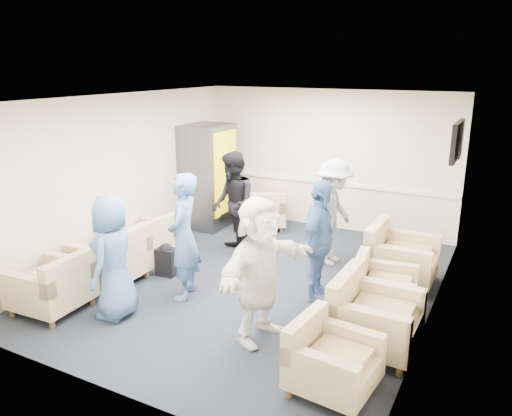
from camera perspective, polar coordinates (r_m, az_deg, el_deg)
The scene contains 25 objects.
floor at distance 7.61m, azimuth -0.05°, elevation -8.31°, with size 6.00×6.00×0.00m, color black.
ceiling at distance 6.94m, azimuth -0.06°, elevation 12.43°, with size 6.00×6.00×0.00m, color silver.
back_wall at distance 9.84m, azimuth 8.17°, elevation 5.46°, with size 5.00×0.02×2.70m, color beige.
front_wall at distance 4.84m, azimuth -16.98°, elevation -6.45°, with size 5.00×0.02×2.70m, color beige.
left_wall at distance 8.58m, azimuth -15.01°, elevation 3.49°, with size 0.02×6.00×2.70m, color beige.
right_wall at distance 6.42m, azimuth 20.08°, elevation -1.15°, with size 0.02×6.00×2.70m, color beige.
chair_rail at distance 9.92m, azimuth 8.02°, elevation 2.89°, with size 4.98×0.04×0.06m, color silver.
tv at distance 8.04m, azimuth 22.00°, elevation 7.10°, with size 0.10×1.00×0.58m.
armchair_left_near at distance 7.11m, azimuth -22.07°, elevation -8.38°, with size 0.90×0.90×0.69m.
armchair_left_mid at distance 7.70m, azimuth -16.07°, elevation -5.69°, with size 0.95×0.95×0.74m.
armchair_left_far at distance 8.43m, azimuth -12.45°, elevation -3.80°, with size 0.91×0.91×0.66m.
armchair_right_near at distance 5.22m, azimuth 8.34°, elevation -16.99°, with size 0.86×0.86×0.63m.
armchair_right_midnear at distance 5.95m, azimuth 12.95°, elevation -12.24°, with size 0.93×0.93×0.73m.
armchair_right_midfar at distance 6.81m, azimuth 14.03°, elevation -8.98°, with size 0.88×0.88×0.63m.
armchair_right_far at distance 7.71m, azimuth 15.86°, elevation -5.60°, with size 0.94×0.94×0.76m.
armchair_corner at distance 9.85m, azimuth 0.94°, elevation -0.45°, with size 1.13×1.13×0.67m.
vending_machine at distance 9.91m, azimuth -5.48°, elevation 3.66°, with size 0.82×0.96×2.03m.
backpack at distance 7.83m, azimuth -10.21°, elevation -5.73°, with size 0.33×0.25×0.52m.
pillow at distance 7.05m, azimuth -22.29°, elevation -7.11°, with size 0.40×0.30×0.11m, color silver.
person_front_left at distance 6.57m, azimuth -16.00°, elevation -5.43°, with size 0.79×0.51×1.61m, color #4467A4.
person_mid_left at distance 6.87m, azimuth -8.27°, elevation -3.27°, with size 0.65×0.42×1.77m, color #4467A4.
person_back_left at distance 8.34m, azimuth -2.65°, elevation 0.40°, with size 0.86×0.67×1.78m, color black.
person_back_right at distance 8.07m, azimuth 8.81°, elevation -0.51°, with size 1.11×0.64×1.72m, color silver.
person_mid_right at distance 6.79m, azimuth 7.22°, elevation -3.82°, with size 0.99×0.41×1.69m, color #4467A4.
person_front_right at distance 5.78m, azimuth 0.41°, elevation -7.07°, with size 1.62×0.52×1.74m, color white.
Camera 1 is at (3.23, -6.12, 3.16)m, focal length 35.00 mm.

